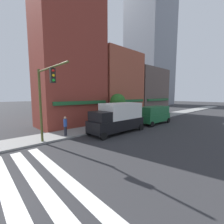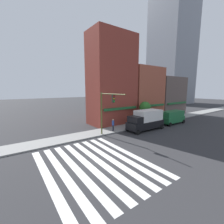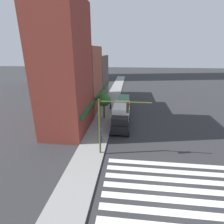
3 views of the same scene
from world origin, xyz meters
The scene contains 11 objects.
ground_plane centered at (0.00, 0.00, 0.00)m, with size 200.00×200.00×0.00m, color #2D2D30.
sidewalk_left centered at (0.00, 7.50, 0.07)m, with size 120.00×3.00×0.15m.
crosswalk_stripes centered at (0.00, 0.00, 0.00)m, with size 8.00×10.80×0.01m.
storefront_row centered at (17.14, 11.50, 6.21)m, with size 25.29×5.30×15.71m.
traffic_signal centered at (4.73, 5.22, 4.04)m, with size 0.32×4.93×5.85m.
box_truck_black centered at (11.64, 4.70, 1.59)m, with size 6.20×2.42×3.04m.
van_green centered at (18.71, 4.70, 1.29)m, with size 5.01×2.22×2.34m.
pedestrian_grey_coat centered at (18.97, 7.05, 1.07)m, with size 0.32×0.32×1.77m.
pedestrian_green_top centered at (20.88, 8.38, 1.07)m, with size 0.32×0.32×1.77m.
pedestrian_blue_shirt centered at (6.90, 6.74, 1.07)m, with size 0.32×0.32×1.77m.
street_tree centered at (14.50, 7.50, 3.03)m, with size 2.00×2.00×3.91m.
Camera 3 is at (-10.58, 3.49, 10.14)m, focal length 28.00 mm.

